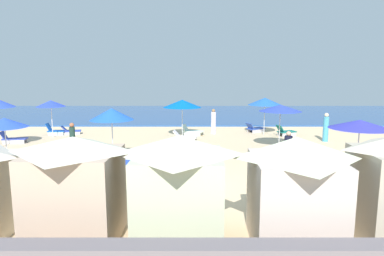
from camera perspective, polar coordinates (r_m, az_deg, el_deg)
The scene contains 28 objects.
ground_plane at distance 12.97m, azimuth -2.91°, elevation -9.55°, with size 60.00×60.00×0.00m, color beige.
ocean at distance 34.61m, azimuth -1.23°, elevation 2.34°, with size 60.00×15.82×0.12m, color #28508F.
cabana_1 at distance 9.02m, azimuth -18.95°, elevation -9.45°, with size 2.32×2.24×2.64m.
cabana_2 at distance 8.56m, azimuth -2.39°, elevation -9.82°, with size 2.37×2.42×2.67m.
cabana_3 at distance 8.73m, azimuth 16.36°, elevation -9.78°, with size 2.26×2.41×2.67m.
umbrella_0 at distance 19.17m, azimuth 14.17°, elevation 3.23°, with size 2.29×2.29×2.45m.
lounge_chair_0_0 at distance 18.45m, azimuth 17.21°, elevation -3.51°, with size 1.40×0.99×0.68m.
umbrella_1 at distance 22.11m, azimuth -1.87°, elevation 4.06°, with size 2.45×2.45×2.45m.
lounge_chair_1_0 at distance 23.21m, azimuth -0.22°, elevation -0.53°, with size 1.55×1.11×0.69m.
lounge_chair_1_1 at distance 21.23m, azimuth -1.52°, elevation -1.49°, with size 1.50×0.79×0.64m.
lounge_chair_2_0 at distance 23.10m, azimuth -27.72°, elevation -1.62°, with size 1.50×0.71×0.74m.
umbrella_3 at distance 23.87m, azimuth -22.55°, elevation 3.74°, with size 1.83×1.83×2.41m.
lounge_chair_3_0 at distance 25.05m, azimuth -21.94°, elevation -0.42°, with size 1.27×0.65×0.80m.
lounge_chair_3_1 at distance 24.89m, azimuth -19.65°, elevation -0.47°, with size 1.38×0.89×0.60m.
umbrella_4 at distance 16.86m, azimuth -28.86°, elevation 0.76°, with size 1.92×1.92×2.24m.
umbrella_5 at distance 16.16m, azimuth -13.39°, elevation 2.24°, with size 2.00×2.00×2.56m.
lounge_chair_5_0 at distance 15.95m, azimuth -11.23°, elevation -5.31°, with size 1.39×1.08×0.60m.
lounge_chair_5_1 at distance 15.43m, azimuth -10.72°, elevation -5.54°, with size 1.33×0.84×0.80m.
umbrella_6 at distance 15.92m, azimuth 25.77°, elevation 0.58°, with size 2.50×2.50×2.22m.
lounge_chair_6_0 at distance 15.66m, azimuth 20.63°, elevation -5.98°, with size 1.55×0.87×0.63m.
lounge_chair_6_1 at distance 17.33m, azimuth 28.45°, elevation -4.91°, with size 1.61×1.17×0.68m.
umbrella_7 at distance 23.53m, azimuth 11.72°, elevation 4.34°, with size 2.27×2.27×2.51m.
lounge_chair_7_0 at distance 23.63m, azimuth 14.97°, elevation -0.58°, with size 1.43×1.03×0.76m.
lounge_chair_7_1 at distance 24.72m, azimuth 10.15°, elevation -0.08°, with size 1.50×1.25×0.70m.
beachgoer_0 at distance 18.73m, azimuth -19.39°, elevation -1.75°, with size 0.29×0.29×1.63m.
beachgoer_1 at distance 22.48m, azimuth 21.02°, elevation 0.03°, with size 0.42×0.42×1.75m.
beachgoer_2 at distance 16.21m, azimuth 15.36°, elevation -3.43°, with size 0.51×0.51×1.56m.
beachgoer_3 at distance 23.71m, azimuth 3.33°, elevation 0.99°, with size 0.44×0.44×1.71m.
Camera 1 is at (0.60, -12.27, 4.15)m, focal length 32.24 mm.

